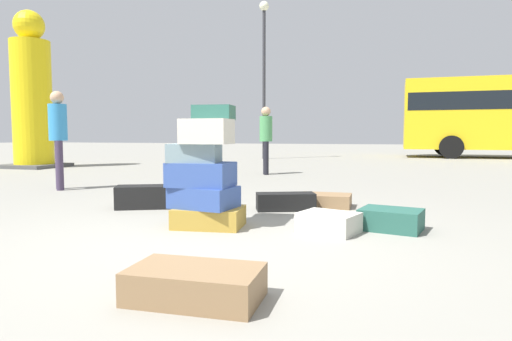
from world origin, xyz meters
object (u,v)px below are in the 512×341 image
Objects in this scene: person_bearded_onlooker at (58,131)px; yellow_dummy_statue at (32,98)px; suitcase_black_right_side at (148,197)px; person_tourist_with_camera at (266,134)px; suitcase_tower at (204,177)px; suitcase_brown_behind_tower at (195,284)px; lamp_post at (264,57)px; suitcase_brown_left_side at (325,200)px; suitcase_black_upright_blue at (286,202)px; suitcase_cream_foreground_far at (329,223)px; suitcase_teal_foreground_near at (391,219)px.

person_bearded_onlooker is 0.38× the size of yellow_dummy_statue.
person_tourist_with_camera is at bearing 63.53° from suitcase_black_right_side.
yellow_dummy_statue is (-7.87, 6.27, 1.45)m from suitcase_tower.
suitcase_tower is at bearing 16.10° from person_bearded_onlooker.
suitcase_brown_behind_tower is 8.06m from person_tourist_with_camera.
person_tourist_with_camera reaches higher than suitcase_tower.
lamp_post is (5.16, 6.13, 1.93)m from yellow_dummy_statue.
suitcase_black_upright_blue reaches higher than suitcase_brown_left_side.
suitcase_brown_left_side is at bearing -5.25° from suitcase_black_right_side.
person_bearded_onlooker is at bearing 128.36° from suitcase_black_right_side.
suitcase_brown_behind_tower is at bearing -76.44° from lamp_post.
suitcase_brown_behind_tower is 3.10m from suitcase_black_upright_blue.
lamp_post reaches higher than suitcase_tower.
person_bearded_onlooker reaches higher than suitcase_brown_behind_tower.
lamp_post reaches higher than suitcase_cream_foreground_far.
suitcase_tower is 0.21× the size of lamp_post.
suitcase_black_upright_blue is (-0.67, 1.12, 0.01)m from suitcase_cream_foreground_far.
suitcase_black_right_side reaches higher than suitcase_teal_foreground_near.
lamp_post reaches higher than person_tourist_with_camera.
suitcase_brown_behind_tower is at bearing -94.90° from suitcase_brown_left_side.
lamp_post is (-3.74, 10.78, 3.81)m from suitcase_brown_left_side.
lamp_post is (0.87, 10.24, 2.89)m from person_bearded_onlooker.
person_tourist_with_camera reaches higher than suitcase_brown_left_side.
suitcase_tower is at bearing -157.70° from suitcase_cream_foreground_far.
suitcase_brown_behind_tower is at bearing -43.48° from yellow_dummy_statue.
person_bearded_onlooker reaches higher than suitcase_cream_foreground_far.
suitcase_tower is at bearing 109.60° from suitcase_brown_behind_tower.
suitcase_teal_foreground_near is at bearing 28.93° from person_bearded_onlooker.
suitcase_brown_left_side is at bearing 6.26° from person_tourist_with_camera.
person_bearded_onlooker is at bearing 148.85° from suitcase_tower.
lamp_post is at bearing 102.01° from suitcase_brown_behind_tower.
suitcase_tower reaches higher than suitcase_brown_behind_tower.
suitcase_teal_foreground_near is 0.10× the size of lamp_post.
suitcase_tower is 6.03m from person_tourist_with_camera.
suitcase_tower reaches higher than suitcase_cream_foreground_far.
suitcase_teal_foreground_near is 0.34× the size of person_bearded_onlooker.
suitcase_cream_foreground_far reaches higher than suitcase_brown_behind_tower.
person_tourist_with_camera is (-0.93, 5.94, 0.43)m from suitcase_tower.
suitcase_cream_foreground_far is at bearing 3.49° from suitcase_tower.
suitcase_tower reaches higher than suitcase_teal_foreground_near.
suitcase_tower is at bearing -38.51° from yellow_dummy_statue.
suitcase_teal_foreground_near reaches higher than suitcase_cream_foreground_far.
suitcase_tower is 2.08m from suitcase_brown_behind_tower.
yellow_dummy_statue reaches higher than suitcase_brown_left_side.
yellow_dummy_statue reaches higher than suitcase_black_upright_blue.
suitcase_black_right_side is at bearing -82.31° from lamp_post.
suitcase_black_right_side is 0.50× the size of person_tourist_with_camera.
suitcase_black_right_side reaches higher than suitcase_black_upright_blue.
yellow_dummy_statue reaches higher than suitcase_black_right_side.
suitcase_black_right_side is (-1.16, 0.89, -0.37)m from suitcase_tower.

